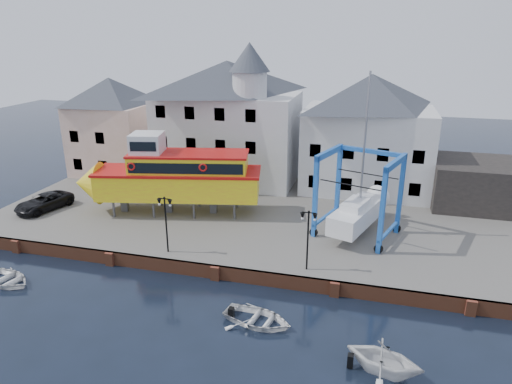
# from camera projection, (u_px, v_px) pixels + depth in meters

# --- Properties ---
(ground) EXTENTS (140.00, 140.00, 0.00)m
(ground) POSITION_uv_depth(u_px,v_px,m) (216.00, 279.00, 30.98)
(ground) COLOR black
(ground) RESTS_ON ground
(hardstanding) EXTENTS (44.00, 22.00, 1.00)m
(hardstanding) POSITION_uv_depth(u_px,v_px,m) (257.00, 213.00, 40.84)
(hardstanding) COLOR #605B52
(hardstanding) RESTS_ON ground
(quay_wall) EXTENTS (44.00, 0.47, 1.00)m
(quay_wall) POSITION_uv_depth(u_px,v_px,m) (216.00, 272.00, 30.91)
(quay_wall) COLOR brown
(quay_wall) RESTS_ON ground
(building_pink) EXTENTS (8.00, 7.00, 10.30)m
(building_pink) POSITION_uv_depth(u_px,v_px,m) (113.00, 126.00, 49.64)
(building_pink) COLOR #D1A88F
(building_pink) RESTS_ON hardstanding
(building_white_main) EXTENTS (14.00, 8.30, 14.00)m
(building_white_main) POSITION_uv_depth(u_px,v_px,m) (229.00, 120.00, 46.45)
(building_white_main) COLOR silver
(building_white_main) RESTS_ON hardstanding
(building_white_right) EXTENTS (12.00, 8.00, 11.20)m
(building_white_right) POSITION_uv_depth(u_px,v_px,m) (368.00, 133.00, 43.93)
(building_white_right) COLOR silver
(building_white_right) RESTS_ON hardstanding
(shed_dark) EXTENTS (8.00, 7.00, 4.00)m
(shed_dark) POSITION_uv_depth(u_px,v_px,m) (478.00, 184.00, 40.92)
(shed_dark) COLOR black
(shed_dark) RESTS_ON hardstanding
(lamp_post_left) EXTENTS (1.12, 0.32, 4.20)m
(lamp_post_left) POSITION_uv_depth(u_px,v_px,m) (165.00, 211.00, 31.64)
(lamp_post_left) COLOR black
(lamp_post_left) RESTS_ON hardstanding
(lamp_post_right) EXTENTS (1.12, 0.32, 4.20)m
(lamp_post_right) POSITION_uv_depth(u_px,v_px,m) (308.00, 225.00, 29.24)
(lamp_post_right) COLOR black
(lamp_post_right) RESTS_ON hardstanding
(tour_boat) EXTENTS (16.40, 7.03, 6.95)m
(tour_boat) POSITION_uv_depth(u_px,v_px,m) (167.00, 176.00, 38.81)
(tour_boat) COLOR #59595E
(tour_boat) RESTS_ON hardstanding
(travel_lift) EXTENTS (6.87, 8.40, 12.33)m
(travel_lift) POSITION_uv_depth(u_px,v_px,m) (361.00, 207.00, 35.39)
(travel_lift) COLOR #0F56A0
(travel_lift) RESTS_ON hardstanding
(van) EXTENTS (3.64, 5.51, 1.41)m
(van) POSITION_uv_depth(u_px,v_px,m) (44.00, 202.00, 40.14)
(van) COLOR black
(van) RESTS_ON hardstanding
(motorboat_b) EXTENTS (4.57, 3.64, 0.85)m
(motorboat_b) POSITION_uv_depth(u_px,v_px,m) (258.00, 323.00, 26.36)
(motorboat_b) COLOR white
(motorboat_b) RESTS_ON ground
(motorboat_c) EXTENTS (4.45, 4.09, 1.97)m
(motorboat_c) POSITION_uv_depth(u_px,v_px,m) (383.00, 373.00, 22.53)
(motorboat_c) COLOR white
(motorboat_c) RESTS_ON ground
(motorboat_d) EXTENTS (4.62, 3.74, 0.84)m
(motorboat_d) POSITION_uv_depth(u_px,v_px,m) (6.00, 283.00, 30.57)
(motorboat_d) COLOR white
(motorboat_d) RESTS_ON ground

